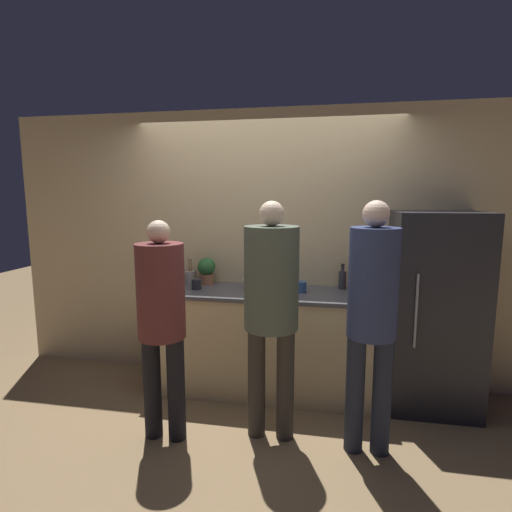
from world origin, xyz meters
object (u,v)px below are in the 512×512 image
at_px(fruit_bowl, 258,284).
at_px(bottle_dark, 342,279).
at_px(utensil_crock, 191,276).
at_px(person_right, 372,309).
at_px(cup_blue, 301,287).
at_px(person_center, 271,297).
at_px(person_left, 161,313).
at_px(refrigerator, 434,311).
at_px(bottle_red, 352,281).
at_px(cup_black, 197,284).
at_px(potted_plant, 207,270).

height_order(fruit_bowl, bottle_dark, bottle_dark).
relative_size(fruit_bowl, utensil_crock, 1.16).
height_order(person_right, fruit_bowl, person_right).
height_order(person_right, bottle_dark, person_right).
distance_m(fruit_bowl, cup_blue, 0.41).
bearing_deg(person_center, person_left, -168.64).
xyz_separation_m(refrigerator, person_right, (-0.59, -0.77, 0.21)).
relative_size(refrigerator, cup_blue, 16.92).
distance_m(utensil_crock, bottle_dark, 1.47).
distance_m(utensil_crock, bottle_red, 1.56).
relative_size(person_right, fruit_bowl, 6.30).
bearing_deg(bottle_red, bottle_dark, 166.14).
relative_size(person_right, bottle_dark, 7.52).
xyz_separation_m(person_center, bottle_red, (0.61, 0.90, -0.05)).
distance_m(person_center, cup_black, 1.04).
distance_m(person_center, cup_blue, 0.75).
bearing_deg(fruit_bowl, cup_black, -167.51).
xyz_separation_m(bottle_red, cup_blue, (-0.45, -0.18, -0.04)).
distance_m(person_left, person_right, 1.47).
relative_size(refrigerator, potted_plant, 6.48).
bearing_deg(person_right, bottle_red, 94.67).
bearing_deg(person_center, bottle_red, 55.72).
bearing_deg(utensil_crock, fruit_bowl, -10.48).
bearing_deg(potted_plant, cup_blue, -11.05).
relative_size(person_right, potted_plant, 6.87).
bearing_deg(utensil_crock, person_right, -31.02).
bearing_deg(potted_plant, utensil_crock, 173.06).
bearing_deg(fruit_bowl, bottle_red, 7.10).
bearing_deg(bottle_dark, cup_black, -169.22).
height_order(refrigerator, person_center, person_center).
relative_size(person_left, utensil_crock, 6.75).
relative_size(person_center, person_right, 1.00).
bearing_deg(person_left, utensil_crock, 98.78).
height_order(utensil_crock, potted_plant, potted_plant).
bearing_deg(person_right, person_center, 175.32).
relative_size(person_right, cup_blue, 17.92).
relative_size(cup_black, potted_plant, 0.37).
distance_m(utensil_crock, potted_plant, 0.19).
bearing_deg(potted_plant, bottle_dark, 0.86).
xyz_separation_m(bottle_red, cup_black, (-1.41, -0.23, -0.04)).
relative_size(cup_blue, potted_plant, 0.38).
bearing_deg(cup_blue, bottle_dark, 29.27).
height_order(person_center, cup_black, person_center).
bearing_deg(cup_blue, refrigerator, -0.41).
bearing_deg(person_left, person_center, 11.36).
bearing_deg(refrigerator, potted_plant, 174.70).
bearing_deg(bottle_dark, refrigerator, -15.50).
xyz_separation_m(person_right, cup_black, (-1.49, 0.73, -0.05)).
bearing_deg(person_left, refrigerator, 22.93).
height_order(fruit_bowl, cup_blue, fruit_bowl).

